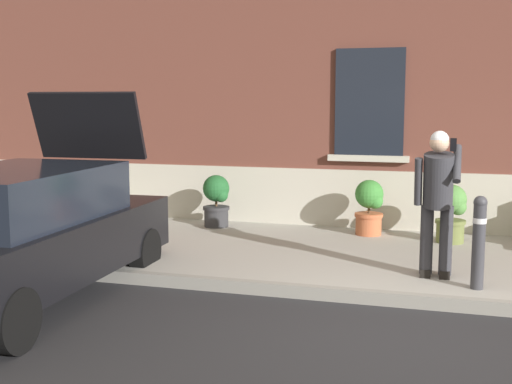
{
  "coord_description": "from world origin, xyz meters",
  "views": [
    {
      "loc": [
        0.3,
        -6.23,
        2.22
      ],
      "look_at": [
        -2.03,
        1.6,
        1.1
      ],
      "focal_mm": 46.72,
      "sensor_mm": 36.0,
      "label": 1
    }
  ],
  "objects_px": {
    "planter_charcoal": "(217,199)",
    "planter_terracotta": "(369,206)",
    "bollard_near_person": "(479,239)",
    "planter_cream": "(89,192)",
    "person_on_phone": "(438,195)",
    "hatchback_car_black": "(24,231)",
    "planter_olive": "(451,212)"
  },
  "relations": [
    {
      "from": "planter_charcoal",
      "to": "planter_terracotta",
      "type": "bearing_deg",
      "value": 0.94
    },
    {
      "from": "bollard_near_person",
      "to": "planter_charcoal",
      "type": "height_order",
      "value": "bollard_near_person"
    },
    {
      "from": "planter_cream",
      "to": "person_on_phone",
      "type": "bearing_deg",
      "value": -22.97
    },
    {
      "from": "person_on_phone",
      "to": "planter_terracotta",
      "type": "distance_m",
      "value": 2.67
    },
    {
      "from": "planter_charcoal",
      "to": "planter_terracotta",
      "type": "xyz_separation_m",
      "value": [
        2.51,
        0.04,
        0.0
      ]
    },
    {
      "from": "hatchback_car_black",
      "to": "planter_charcoal",
      "type": "bearing_deg",
      "value": 79.1
    },
    {
      "from": "planter_olive",
      "to": "hatchback_car_black",
      "type": "bearing_deg",
      "value": -139.42
    },
    {
      "from": "planter_cream",
      "to": "planter_terracotta",
      "type": "distance_m",
      "value": 5.02
    },
    {
      "from": "person_on_phone",
      "to": "planter_terracotta",
      "type": "bearing_deg",
      "value": 100.39
    },
    {
      "from": "planter_charcoal",
      "to": "planter_olive",
      "type": "relative_size",
      "value": 1.0
    },
    {
      "from": "planter_cream",
      "to": "planter_olive",
      "type": "xyz_separation_m",
      "value": [
        6.24,
        -0.42,
        0.0
      ]
    },
    {
      "from": "bollard_near_person",
      "to": "planter_charcoal",
      "type": "relative_size",
      "value": 1.22
    },
    {
      "from": "person_on_phone",
      "to": "planter_cream",
      "type": "distance_m",
      "value": 6.62
    },
    {
      "from": "person_on_phone",
      "to": "planter_charcoal",
      "type": "bearing_deg",
      "value": 133.08
    },
    {
      "from": "planter_terracotta",
      "to": "planter_charcoal",
      "type": "bearing_deg",
      "value": -179.06
    },
    {
      "from": "planter_charcoal",
      "to": "planter_olive",
      "type": "bearing_deg",
      "value": -3.01
    },
    {
      "from": "planter_charcoal",
      "to": "planter_olive",
      "type": "xyz_separation_m",
      "value": [
        3.73,
        -0.2,
        0.0
      ]
    },
    {
      "from": "planter_charcoal",
      "to": "planter_cream",
      "type": "bearing_deg",
      "value": 174.89
    },
    {
      "from": "hatchback_car_black",
      "to": "bollard_near_person",
      "type": "xyz_separation_m",
      "value": [
        4.81,
        1.41,
        -0.09
      ]
    },
    {
      "from": "bollard_near_person",
      "to": "planter_cream",
      "type": "bearing_deg",
      "value": 156.26
    },
    {
      "from": "person_on_phone",
      "to": "planter_charcoal",
      "type": "relative_size",
      "value": 2.02
    },
    {
      "from": "planter_cream",
      "to": "planter_charcoal",
      "type": "distance_m",
      "value": 2.52
    },
    {
      "from": "hatchback_car_black",
      "to": "planter_charcoal",
      "type": "relative_size",
      "value": 4.79
    },
    {
      "from": "planter_cream",
      "to": "planter_olive",
      "type": "height_order",
      "value": "same"
    },
    {
      "from": "bollard_near_person",
      "to": "person_on_phone",
      "type": "relative_size",
      "value": 0.6
    },
    {
      "from": "person_on_phone",
      "to": "planter_charcoal",
      "type": "height_order",
      "value": "person_on_phone"
    },
    {
      "from": "bollard_near_person",
      "to": "planter_olive",
      "type": "relative_size",
      "value": 1.22
    },
    {
      "from": "planter_olive",
      "to": "planter_charcoal",
      "type": "bearing_deg",
      "value": 176.99
    },
    {
      "from": "person_on_phone",
      "to": "hatchback_car_black",
      "type": "bearing_deg",
      "value": -172.08
    },
    {
      "from": "hatchback_car_black",
      "to": "person_on_phone",
      "type": "height_order",
      "value": "hatchback_car_black"
    },
    {
      "from": "hatchback_car_black",
      "to": "planter_olive",
      "type": "xyz_separation_m",
      "value": [
        4.51,
        3.86,
        -0.19
      ]
    },
    {
      "from": "hatchback_car_black",
      "to": "bollard_near_person",
      "type": "relative_size",
      "value": 3.94
    }
  ]
}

